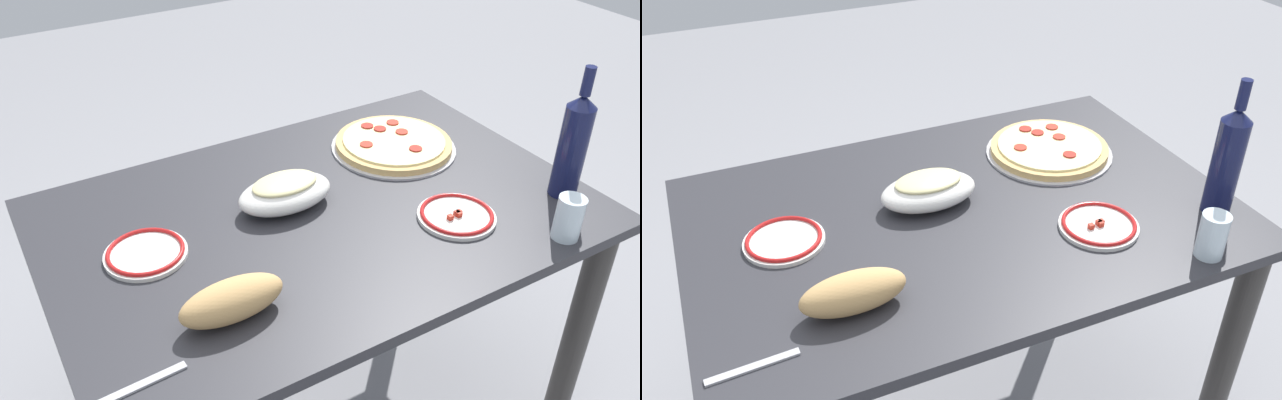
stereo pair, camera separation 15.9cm
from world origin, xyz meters
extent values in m
cube|color=#2D2D33|center=(0.00, 0.00, 0.73)|extent=(1.31, 0.88, 0.03)
cylinder|color=#33302D|center=(-0.59, -0.38, 0.36)|extent=(0.07, 0.07, 0.72)
cylinder|color=#33302D|center=(0.59, -0.38, 0.36)|extent=(0.07, 0.07, 0.72)
cylinder|color=#33302D|center=(-0.59, 0.38, 0.36)|extent=(0.07, 0.07, 0.72)
cylinder|color=#B7B7BC|center=(-0.34, -0.16, 0.75)|extent=(0.35, 0.35, 0.01)
cylinder|color=#DBB26B|center=(-0.34, -0.16, 0.76)|extent=(0.33, 0.33, 0.02)
cylinder|color=beige|center=(-0.34, -0.16, 0.78)|extent=(0.29, 0.29, 0.01)
cylinder|color=maroon|center=(-0.35, -0.08, 0.78)|extent=(0.04, 0.04, 0.00)
cylinder|color=#B22D1E|center=(-0.25, -0.17, 0.78)|extent=(0.04, 0.04, 0.00)
cylinder|color=#B22D1E|center=(-0.39, -0.24, 0.78)|extent=(0.04, 0.04, 0.00)
cylinder|color=maroon|center=(-0.34, -0.23, 0.78)|extent=(0.04, 0.04, 0.00)
cylinder|color=maroon|center=(-0.32, -0.26, 0.78)|extent=(0.04, 0.04, 0.00)
cylinder|color=#B22D1E|center=(-0.38, -0.18, 0.78)|extent=(0.04, 0.04, 0.00)
ellipsoid|color=white|center=(0.06, -0.06, 0.78)|extent=(0.24, 0.15, 0.07)
ellipsoid|color=#AD2819|center=(0.06, -0.06, 0.80)|extent=(0.20, 0.12, 0.03)
ellipsoid|color=beige|center=(0.06, -0.06, 0.81)|extent=(0.17, 0.10, 0.02)
cylinder|color=#141942|center=(-0.56, 0.25, 0.87)|extent=(0.07, 0.07, 0.24)
cone|color=#141942|center=(-0.56, 0.25, 1.00)|extent=(0.07, 0.07, 0.03)
cylinder|color=#141942|center=(-0.56, 0.25, 1.05)|extent=(0.03, 0.03, 0.07)
cylinder|color=silver|center=(-0.43, 0.38, 0.80)|extent=(0.06, 0.06, 0.11)
cylinder|color=white|center=(0.42, -0.04, 0.75)|extent=(0.18, 0.18, 0.01)
torus|color=red|center=(0.42, -0.04, 0.76)|extent=(0.17, 0.17, 0.01)
cylinder|color=white|center=(-0.26, 0.20, 0.75)|extent=(0.19, 0.19, 0.01)
torus|color=red|center=(-0.26, 0.20, 0.76)|extent=(0.18, 0.18, 0.01)
cube|color=#AD2819|center=(-0.26, 0.20, 0.77)|extent=(0.01, 0.01, 0.01)
cube|color=#AD2819|center=(-0.26, 0.20, 0.77)|extent=(0.01, 0.01, 0.01)
cube|color=#AD2819|center=(-0.27, 0.20, 0.77)|extent=(0.01, 0.01, 0.01)
cube|color=#AD2819|center=(-0.24, 0.20, 0.77)|extent=(0.01, 0.01, 0.01)
ellipsoid|color=tan|center=(0.34, 0.23, 0.79)|extent=(0.22, 0.09, 0.08)
cube|color=#B7B7BC|center=(0.55, 0.31, 0.75)|extent=(0.17, 0.03, 0.00)
camera|label=1|loc=(0.68, 1.14, 1.66)|focal=37.19mm
camera|label=2|loc=(0.54, 1.22, 1.66)|focal=37.19mm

